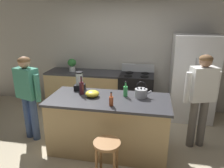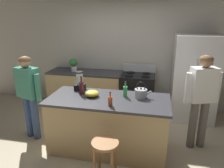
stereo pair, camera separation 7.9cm
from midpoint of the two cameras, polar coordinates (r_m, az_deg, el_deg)
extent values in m
plane|color=beige|center=(3.85, -0.37, -16.83)|extent=(14.00, 14.00, 0.00)
cube|color=#BCB7AD|center=(5.16, 4.34, 8.45)|extent=(8.00, 0.10, 2.70)
cube|color=tan|center=(3.62, -0.38, -11.05)|extent=(1.90, 0.82, 0.89)
cube|color=#333338|center=(3.42, -0.40, -4.24)|extent=(1.96, 0.88, 0.04)
cube|color=tan|center=(5.18, -5.32, -1.92)|extent=(2.00, 0.64, 0.89)
cube|color=#333338|center=(5.04, -5.47, 3.04)|extent=(2.00, 0.64, 0.04)
cube|color=silver|center=(4.84, 21.63, 1.31)|extent=(0.90, 0.70, 1.83)
cylinder|color=#B7BABF|center=(4.45, 21.96, 1.14)|extent=(0.02, 0.02, 0.83)
cylinder|color=#B7BABF|center=(4.47, 22.97, 1.07)|extent=(0.02, 0.02, 0.83)
cube|color=yellow|center=(4.41, 25.05, 6.76)|extent=(0.05, 0.01, 0.05)
cube|color=#3FB259|center=(4.45, 21.55, 1.69)|extent=(0.05, 0.01, 0.05)
cube|color=purple|center=(4.45, 25.70, 4.82)|extent=(0.05, 0.01, 0.05)
cube|color=black|center=(4.94, 7.26, -2.75)|extent=(0.76, 0.64, 0.93)
cube|color=black|center=(4.65, 6.88, -4.68)|extent=(0.60, 0.01, 0.24)
cube|color=#B7BABF|center=(5.05, 7.81, 4.28)|extent=(0.76, 0.06, 0.18)
cylinder|color=black|center=(4.67, 5.12, 2.16)|extent=(0.18, 0.18, 0.01)
cylinder|color=black|center=(4.64, 9.54, 1.89)|extent=(0.18, 0.18, 0.01)
cylinder|color=black|center=(4.95, 5.56, 3.09)|extent=(0.18, 0.18, 0.01)
cylinder|color=black|center=(4.93, 9.72, 2.83)|extent=(0.18, 0.18, 0.01)
cylinder|color=#384C7A|center=(4.28, -20.98, -8.06)|extent=(0.16, 0.16, 0.81)
cylinder|color=#384C7A|center=(4.15, -19.39, -8.70)|extent=(0.16, 0.16, 0.81)
cube|color=#3F8C72|center=(3.98, -21.23, 0.37)|extent=(0.45, 0.33, 0.53)
cylinder|color=#3F8C72|center=(4.19, -23.31, 0.24)|extent=(0.11, 0.11, 0.48)
cylinder|color=#3F8C72|center=(3.81, -18.77, -0.91)|extent=(0.11, 0.11, 0.48)
sphere|color=tan|center=(3.89, -21.84, 5.53)|extent=(0.25, 0.25, 0.20)
ellipsoid|color=brown|center=(3.89, -21.90, 6.04)|extent=(0.27, 0.27, 0.12)
cylinder|color=#66605B|center=(4.02, 23.70, -9.83)|extent=(0.16, 0.16, 0.86)
cylinder|color=#66605B|center=(3.93, 21.37, -10.12)|extent=(0.16, 0.16, 0.86)
cube|color=white|center=(3.71, 23.85, -0.18)|extent=(0.45, 0.33, 0.57)
cylinder|color=white|center=(3.86, 26.99, -0.76)|extent=(0.11, 0.11, 0.51)
cylinder|color=white|center=(3.61, 20.29, -1.06)|extent=(0.11, 0.11, 0.51)
sphere|color=#8C664C|center=(3.62, 24.61, 5.58)|extent=(0.25, 0.25, 0.20)
ellipsoid|color=brown|center=(3.62, 24.68, 6.12)|extent=(0.26, 0.26, 0.12)
cylinder|color=#9E6B3D|center=(2.87, -1.06, -15.66)|extent=(0.36, 0.36, 0.04)
cylinder|color=#9E6B3D|center=(2.99, -3.93, -21.63)|extent=(0.04, 0.04, 0.59)
cylinder|color=#9E6B3D|center=(3.17, -2.70, -19.01)|extent=(0.04, 0.04, 0.59)
cylinder|color=#9E6B3D|center=(3.13, 1.71, -19.56)|extent=(0.04, 0.04, 0.59)
cylinder|color=silver|center=(5.15, -9.80, 4.12)|extent=(0.14, 0.14, 0.12)
ellipsoid|color=#337A38|center=(5.12, -9.88, 5.74)|extent=(0.20, 0.20, 0.18)
cube|color=black|center=(3.83, -8.01, -0.81)|extent=(0.17, 0.17, 0.10)
cylinder|color=silver|center=(3.78, -8.11, 1.41)|extent=(0.12, 0.12, 0.21)
cylinder|color=black|center=(3.75, -8.19, 3.12)|extent=(0.12, 0.12, 0.02)
cylinder|color=#3FB259|center=(3.48, 4.22, -2.04)|extent=(0.07, 0.07, 0.17)
cylinder|color=#3FB259|center=(3.44, 4.26, -0.16)|extent=(0.03, 0.03, 0.07)
cylinder|color=black|center=(3.43, 4.28, 0.54)|extent=(0.03, 0.03, 0.02)
cylinder|color=#471923|center=(3.60, -7.56, -1.10)|extent=(0.08, 0.08, 0.21)
cylinder|color=#471923|center=(3.55, -7.66, 1.19)|extent=(0.03, 0.03, 0.09)
cylinder|color=black|center=(3.54, -7.69, 2.01)|extent=(0.03, 0.03, 0.02)
cylinder|color=#B24C26|center=(3.12, 0.25, -4.65)|extent=(0.06, 0.06, 0.14)
cylinder|color=#B24C26|center=(3.09, 0.26, -2.94)|extent=(0.02, 0.02, 0.06)
cylinder|color=black|center=(3.07, 0.26, -2.28)|extent=(0.03, 0.03, 0.02)
ellipsoid|color=yellow|center=(3.49, -4.74, -2.55)|extent=(0.23, 0.23, 0.10)
cylinder|color=#B7BABF|center=(3.47, 8.37, -2.49)|extent=(0.20, 0.20, 0.14)
sphere|color=black|center=(3.44, 8.44, -1.16)|extent=(0.03, 0.03, 0.03)
cylinder|color=#B7BABF|center=(3.46, 10.54, -2.31)|extent=(0.09, 0.03, 0.08)
torus|color=black|center=(3.43, 8.46, -0.61)|extent=(0.16, 0.02, 0.16)
camera|label=1|loc=(0.04, -89.38, 0.20)|focal=34.02mm
camera|label=2|loc=(0.04, 90.62, -0.20)|focal=34.02mm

